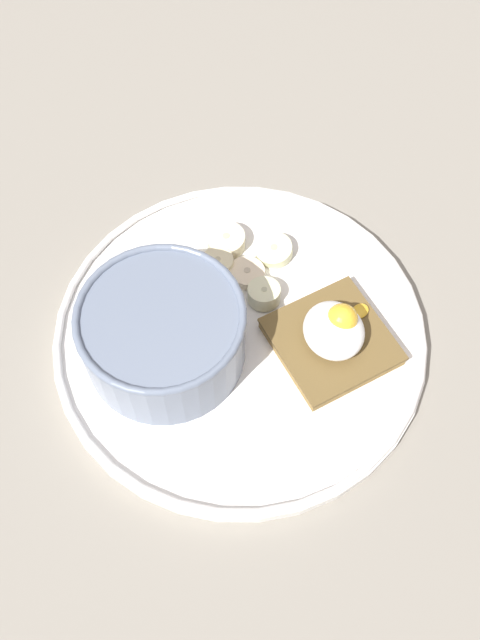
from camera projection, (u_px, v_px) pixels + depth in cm
name	position (u px, v px, depth cm)	size (l,w,h in cm)	color
ground_plane	(240.00, 344.00, 58.53)	(120.00, 120.00, 2.00)	gray
plate	(240.00, 334.00, 56.97)	(29.72, 29.72, 1.60)	white
oatmeal_bowl	(164.00, 336.00, 53.23)	(12.62, 12.62, 5.93)	slate
toast_slice	(331.00, 341.00, 55.63)	(10.08, 10.08, 1.21)	brown
poached_egg	(336.00, 328.00, 54.07)	(5.11, 6.23, 3.21)	white
banana_slice_front	(247.00, 273.00, 59.08)	(3.41, 3.45, 1.00)	#F7E1BC
banana_slice_left	(226.00, 241.00, 60.41)	(4.64, 4.64, 1.49)	beige
banana_slice_back	(274.00, 250.00, 60.09)	(3.91, 3.98, 1.35)	beige
banana_slice_right	(216.00, 264.00, 59.21)	(3.54, 3.58, 1.49)	#F5E6B2
banana_slice_inner	(264.00, 294.00, 57.73)	(3.09, 2.98, 1.60)	#EEECBC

